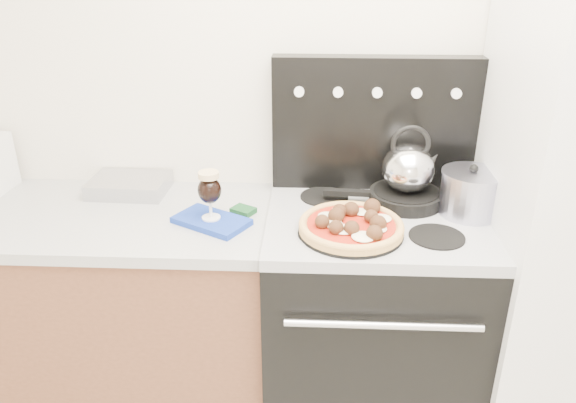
# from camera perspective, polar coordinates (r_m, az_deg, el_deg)

# --- Properties ---
(room_shell) EXTENTS (3.52, 3.01, 2.52)m
(room_shell) POSITION_cam_1_polar(r_m,az_deg,el_deg) (1.05, 10.34, -6.27)
(room_shell) COLOR silver
(room_shell) RESTS_ON ground
(base_cabinet) EXTENTS (1.45, 0.60, 0.86)m
(base_cabinet) POSITION_cam_1_polar(r_m,az_deg,el_deg) (2.41, -19.59, -11.08)
(base_cabinet) COLOR brown
(base_cabinet) RESTS_ON ground
(countertop) EXTENTS (1.48, 0.63, 0.04)m
(countertop) POSITION_cam_1_polar(r_m,az_deg,el_deg) (2.19, -21.22, -1.42)
(countertop) COLOR #AEAEAE
(countertop) RESTS_ON base_cabinet
(stove_body) EXTENTS (0.76, 0.65, 0.88)m
(stove_body) POSITION_cam_1_polar(r_m,az_deg,el_deg) (2.23, 8.15, -12.60)
(stove_body) COLOR black
(stove_body) RESTS_ON ground
(cooktop) EXTENTS (0.76, 0.65, 0.04)m
(cooktop) POSITION_cam_1_polar(r_m,az_deg,el_deg) (1.99, 8.93, -1.97)
(cooktop) COLOR #ADADB2
(cooktop) RESTS_ON stove_body
(backguard) EXTENTS (0.76, 0.08, 0.50)m
(backguard) POSITION_cam_1_polar(r_m,az_deg,el_deg) (2.15, 8.70, 7.80)
(backguard) COLOR black
(backguard) RESTS_ON cooktop
(foil_sheet) EXTENTS (0.30, 0.22, 0.06)m
(foil_sheet) POSITION_cam_1_polar(r_m,az_deg,el_deg) (2.27, -15.80, 1.61)
(foil_sheet) COLOR silver
(foil_sheet) RESTS_ON countertop
(oven_mitt) EXTENTS (0.29, 0.25, 0.02)m
(oven_mitt) POSITION_cam_1_polar(r_m,az_deg,el_deg) (1.96, -7.78, -1.98)
(oven_mitt) COLOR #1735A0
(oven_mitt) RESTS_ON countertop
(beer_glass) EXTENTS (0.10, 0.10, 0.18)m
(beer_glass) POSITION_cam_1_polar(r_m,az_deg,el_deg) (1.92, -7.95, 0.65)
(beer_glass) COLOR black
(beer_glass) RESTS_ON oven_mitt
(pizza_pan) EXTENTS (0.43, 0.43, 0.01)m
(pizza_pan) POSITION_cam_1_polar(r_m,az_deg,el_deg) (1.85, 6.40, -3.09)
(pizza_pan) COLOR black
(pizza_pan) RESTS_ON cooktop
(pizza) EXTENTS (0.42, 0.42, 0.05)m
(pizza) POSITION_cam_1_polar(r_m,az_deg,el_deg) (1.84, 6.44, -2.27)
(pizza) COLOR #E2C170
(pizza) RESTS_ON pizza_pan
(skillet) EXTENTS (0.28, 0.28, 0.05)m
(skillet) POSITION_cam_1_polar(r_m,az_deg,el_deg) (2.09, 11.85, 0.42)
(skillet) COLOR black
(skillet) RESTS_ON cooktop
(tea_kettle) EXTENTS (0.23, 0.23, 0.21)m
(tea_kettle) POSITION_cam_1_polar(r_m,az_deg,el_deg) (2.04, 12.16, 3.69)
(tea_kettle) COLOR silver
(tea_kettle) RESTS_ON skillet
(stock_pot) EXTENTS (0.25, 0.25, 0.15)m
(stock_pot) POSITION_cam_1_polar(r_m,az_deg,el_deg) (2.04, 18.02, 0.69)
(stock_pot) COLOR #ABABC2
(stock_pot) RESTS_ON cooktop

